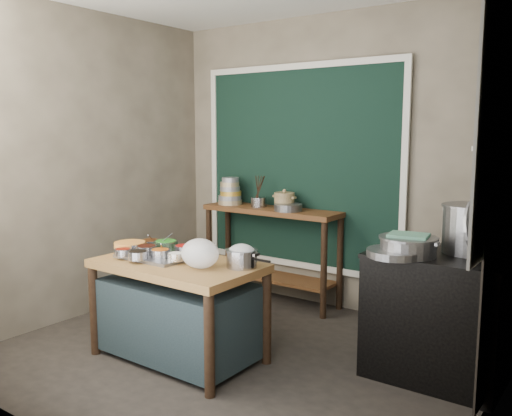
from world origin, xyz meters
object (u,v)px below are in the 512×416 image
Objects in this scene: prep_table at (178,311)px; ceramic_crock at (284,202)px; stock_pot at (473,229)px; steamer at (408,246)px; yellow_basin at (130,248)px; utensil_cup at (259,202)px; saucepan at (242,258)px; back_counter at (271,255)px; condiment_tray at (157,256)px; stove_block at (438,317)px.

prep_table is 1.72m from ceramic_crock.
steamer is at bearing -134.50° from stock_pot.
prep_table is at bearing 2.25° from yellow_basin.
yellow_basin is 0.57× the size of stock_pot.
prep_table is 7.70× the size of utensil_cup.
saucepan is 0.59× the size of steamer.
stock_pot is at bearing 33.66° from saucepan.
yellow_basin is at bearing -94.24° from utensil_cup.
back_counter is at bearing 98.69° from prep_table.
stock_pot is at bearing 45.50° from steamer.
ceramic_crock is 1.85m from steamer.
ceramic_crock is (0.30, 0.01, 0.02)m from utensil_cup.
stove_block is at bearing 23.82° from condiment_tray.
back_counter reaches higher than prep_table.
ceramic_crock is at bearing 113.41° from saucepan.
stock_pot is at bearing 28.79° from prep_table.
condiment_tray is at bearing 6.51° from yellow_basin.
condiment_tray is 1.29× the size of stock_pot.
stock_pot is (2.33, 1.00, 0.25)m from yellow_basin.
stock_pot is (0.16, 0.14, 0.62)m from stove_block.
prep_table is 5.28× the size of saucepan.
back_counter is 6.78× the size of ceramic_crock.
back_counter is at bearing 90.02° from condiment_tray.
yellow_basin is at bearing -156.69° from stock_pot.
stock_pot reaches higher than utensil_cup.
prep_table is 5.84× the size of ceramic_crock.
steamer is at bearing 23.93° from prep_table.
back_counter is 0.57m from ceramic_crock.
saucepan is at bearing 17.88° from prep_table.
ceramic_crock reaches higher than stove_block.
stock_pot is (2.06, -0.59, 0.57)m from back_counter.
stove_block is at bearing 27.49° from prep_table.
stove_block is 2.37m from yellow_basin.
steamer reaches higher than yellow_basin.
steamer reaches higher than saucepan.
yellow_basin is at bearing -161.49° from steamer.
stove_block is at bearing 32.41° from saucepan.
utensil_cup is at bearing 160.53° from stove_block.
utensil_cup reaches higher than yellow_basin.
condiment_tray is (0.00, -1.57, 0.29)m from back_counter.
ceramic_crock is at bearing 157.14° from stove_block.
utensil_cup reaches higher than condiment_tray.
back_counter is at bearing 80.42° from yellow_basin.
back_counter is 2.04m from stove_block.
utensil_cup is at bearing 95.56° from condiment_tray.
stove_block is 0.66m from stock_pot.
prep_table is 1.88m from stove_block.
stove_block is 4.21× the size of ceramic_crock.
stove_block is 1.43m from saucepan.
back_counter is 0.55m from utensil_cup.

